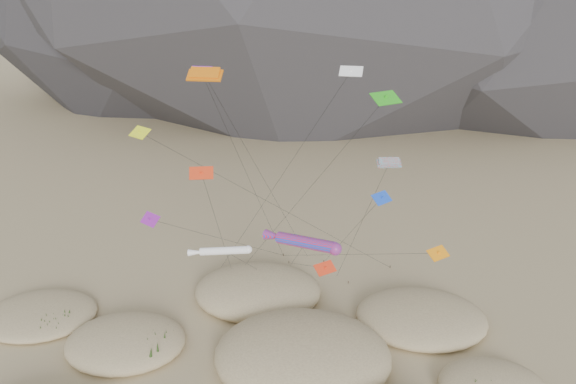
# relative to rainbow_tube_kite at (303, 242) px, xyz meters

# --- Properties ---
(dunes) EXTENTS (53.12, 36.33, 4.57)m
(dunes) POSITION_rel_rainbow_tube_kite_xyz_m (-3.49, -3.61, -10.42)
(dunes) COLOR #CCB789
(dunes) RESTS_ON ground
(dune_grass) EXTENTS (41.83, 29.94, 1.55)m
(dune_grass) POSITION_rel_rainbow_tube_kite_xyz_m (-4.51, -4.19, -10.36)
(dune_grass) COLOR black
(dune_grass) RESTS_ON ground
(kite_stakes) EXTENTS (21.37, 7.16, 0.30)m
(kite_stakes) POSITION_rel_rainbow_tube_kite_xyz_m (-2.16, 15.89, -11.06)
(kite_stakes) COLOR #3F2D1E
(kite_stakes) RESTS_ON ground
(rainbow_tube_kite) EXTENTS (6.98, 18.35, 12.08)m
(rainbow_tube_kite) POSITION_rel_rainbow_tube_kite_xyz_m (0.00, 0.00, 0.00)
(rainbow_tube_kite) COLOR #FF1A27
(rainbow_tube_kite) RESTS_ON ground
(white_tube_kite) EXTENTS (5.73, 13.85, 10.45)m
(white_tube_kite) POSITION_rel_rainbow_tube_kite_xyz_m (-7.25, 0.59, -1.34)
(white_tube_kite) COLOR white
(white_tube_kite) RESTS_ON ground
(orange_parafoil) EXTENTS (9.99, 17.11, 25.64)m
(orange_parafoil) POSITION_rel_rainbow_tube_kite_xyz_m (-8.18, 2.60, 13.62)
(orange_parafoil) COLOR #D7660B
(orange_parafoil) RESTS_ON ground
(multi_parafoil) EXTENTS (4.36, 13.46, 18.54)m
(multi_parafoil) POSITION_rel_rainbow_tube_kite_xyz_m (6.97, 1.33, 6.66)
(multi_parafoil) COLOR #FA2B1A
(multi_parafoil) RESTS_ON ground
(delta_kites) EXTENTS (29.24, 22.69, 25.45)m
(delta_kites) POSITION_rel_rainbow_tube_kite_xyz_m (-1.24, 3.06, 5.54)
(delta_kites) COLOR red
(delta_kites) RESTS_ON ground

